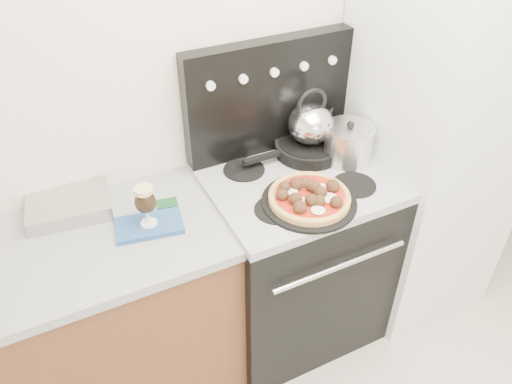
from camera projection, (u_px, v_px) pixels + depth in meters
room_shell at (455, 264)px, 1.24m from camera, size 3.52×3.01×2.52m
base_cabinet at (53, 343)px, 2.02m from camera, size 1.45×0.60×0.86m
countertop at (21, 265)px, 1.75m from camera, size 1.48×0.63×0.04m
stove_body at (293, 259)px, 2.39m from camera, size 0.76×0.65×0.88m
cooktop at (298, 181)px, 2.11m from camera, size 0.76×0.65×0.04m
backguard at (269, 97)px, 2.14m from camera, size 0.76×0.08×0.50m
fridge at (432, 136)px, 2.30m from camera, size 0.64×0.68×1.90m
foil_sheet at (69, 205)px, 1.93m from camera, size 0.33×0.26×0.06m
oven_mitt at (149, 226)px, 1.87m from camera, size 0.27×0.18×0.02m
beer_glass at (146, 206)px, 1.81m from camera, size 0.08×0.08×0.17m
pizza_pan at (309, 202)px, 1.96m from camera, size 0.43×0.43×0.01m
pizza at (309, 196)px, 1.94m from camera, size 0.36×0.36×0.05m
skillet at (309, 147)px, 2.23m from camera, size 0.31×0.31×0.05m
tea_kettle at (311, 121)px, 2.15m from camera, size 0.21×0.21×0.22m
stock_pot at (348, 144)px, 2.16m from camera, size 0.25×0.25×0.15m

